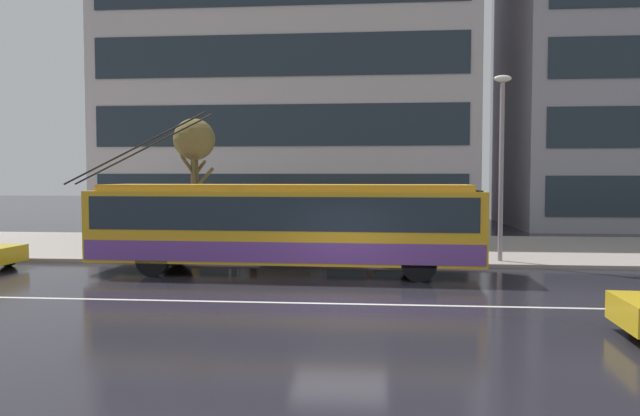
% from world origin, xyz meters
% --- Properties ---
extents(ground_plane, '(160.00, 160.00, 0.00)m').
position_xyz_m(ground_plane, '(0.00, 0.00, 0.00)').
color(ground_plane, '#222028').
extents(sidewalk_slab, '(80.00, 10.00, 0.14)m').
position_xyz_m(sidewalk_slab, '(0.00, 9.94, 0.07)').
color(sidewalk_slab, gray).
rests_on(sidewalk_slab, ground_plane).
extents(lane_centre_line, '(72.00, 0.14, 0.01)m').
position_xyz_m(lane_centre_line, '(0.00, -1.20, 0.00)').
color(lane_centre_line, silver).
rests_on(lane_centre_line, ground_plane).
extents(trolleybus, '(13.51, 2.87, 5.16)m').
position_xyz_m(trolleybus, '(-1.94, 3.34, 1.57)').
color(trolleybus, gold).
rests_on(trolleybus, ground_plane).
extents(bus_shelter, '(3.66, 1.64, 2.59)m').
position_xyz_m(bus_shelter, '(-2.64, 6.52, 2.06)').
color(bus_shelter, gray).
rests_on(bus_shelter, sidewalk_slab).
extents(pedestrian_at_shelter, '(1.15, 1.15, 1.98)m').
position_xyz_m(pedestrian_at_shelter, '(0.63, 5.66, 1.75)').
color(pedestrian_at_shelter, brown).
rests_on(pedestrian_at_shelter, sidewalk_slab).
extents(pedestrian_approaching_curb, '(1.31, 1.31, 1.86)m').
position_xyz_m(pedestrian_approaching_curb, '(-2.36, 7.86, 1.60)').
color(pedestrian_approaching_curb, '#454B44').
rests_on(pedestrian_approaching_curb, sidewalk_slab).
extents(pedestrian_walking_past, '(1.12, 1.12, 1.98)m').
position_xyz_m(pedestrian_walking_past, '(-3.64, 6.88, 1.70)').
color(pedestrian_walking_past, '#272620').
rests_on(pedestrian_walking_past, sidewalk_slab).
extents(street_lamp, '(0.60, 0.32, 6.48)m').
position_xyz_m(street_lamp, '(5.31, 5.85, 3.98)').
color(street_lamp, gray).
rests_on(street_lamp, sidewalk_slab).
extents(street_tree_bare, '(1.81, 1.69, 5.31)m').
position_xyz_m(street_tree_bare, '(-6.39, 8.24, 4.41)').
color(street_tree_bare, brown).
rests_on(street_tree_bare, sidewalk_slab).
extents(office_tower_corner_left, '(22.55, 13.60, 23.55)m').
position_xyz_m(office_tower_corner_left, '(-4.44, 24.14, 11.79)').
color(office_tower_corner_left, '#B6ACAF').
rests_on(office_tower_corner_left, ground_plane).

